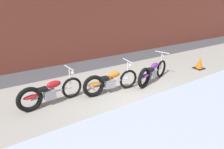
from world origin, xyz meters
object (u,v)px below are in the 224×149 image
Objects in this scene: motorcycle_red at (47,93)px; traffic_cone at (200,63)px; motorcycle_orange at (107,82)px; motorcycle_purple at (151,73)px.

motorcycle_red is 6.56m from traffic_cone.
motorcycle_orange is at bearing 178.97° from traffic_cone.
motorcycle_red is at bearing 176.16° from motorcycle_orange.
motorcycle_purple is 2.88m from traffic_cone.
motorcycle_red is 1.04× the size of motorcycle_purple.
motorcycle_red is at bearing 177.17° from traffic_cone.
traffic_cone is at bearing 2.35° from motorcycle_orange.
motorcycle_purple reaches higher than traffic_cone.
motorcycle_purple is (1.78, -0.13, 0.00)m from motorcycle_orange.
motorcycle_purple is at bearing -0.70° from motorcycle_orange.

